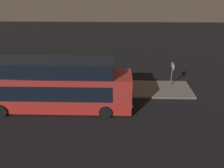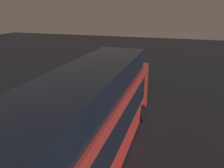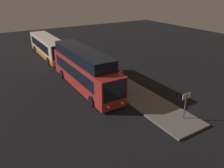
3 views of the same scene
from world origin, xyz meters
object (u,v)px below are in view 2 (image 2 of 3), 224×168
object	(u,v)px
passenger_with_bags	(60,114)
passenger_waiting	(46,124)
passenger_boarding	(40,111)
suitcase	(44,142)
sign_post	(94,62)
bus_lead	(90,125)
trash_bin	(22,144)

from	to	relation	value
passenger_with_bags	passenger_waiting	bearing A→B (deg)	-34.27
passenger_boarding	suitcase	world-z (taller)	passenger_boarding
suitcase	sign_post	distance (m)	10.38
bus_lead	passenger_with_bags	world-z (taller)	bus_lead
passenger_boarding	sign_post	xyz separation A→B (m)	(8.53, 0.49, 0.61)
bus_lead	passenger_waiting	xyz separation A→B (m)	(0.59, 2.47, -0.67)
bus_lead	trash_bin	xyz separation A→B (m)	(-0.31, 3.14, -1.29)
sign_post	trash_bin	size ratio (longest dim) A/B	3.51
bus_lead	passenger_boarding	distance (m)	3.99
bus_lead	sign_post	bearing A→B (deg)	21.55
suitcase	passenger_boarding	bearing A→B (deg)	37.68
bus_lead	suitcase	size ratio (longest dim) A/B	12.45
suitcase	passenger_waiting	bearing A→B (deg)	19.67
trash_bin	suitcase	bearing A→B (deg)	-66.68
passenger_with_bags	suitcase	bearing A→B (deg)	-27.50
passenger_boarding	trash_bin	world-z (taller)	passenger_boarding
sign_post	passenger_boarding	bearing A→B (deg)	-176.71
passenger_with_bags	sign_post	xyz separation A→B (m)	(8.44, 1.59, 0.64)
passenger_with_bags	trash_bin	distance (m)	2.27
trash_bin	passenger_with_bags	bearing A→B (deg)	-18.59
passenger_waiting	passenger_with_bags	size ratio (longest dim) A/B	1.08
suitcase	trash_bin	bearing A→B (deg)	113.32
suitcase	sign_post	world-z (taller)	sign_post
passenger_with_bags	suitcase	xyz separation A→B (m)	(-1.72, -0.16, -0.49)
bus_lead	sign_post	size ratio (longest dim) A/B	5.38
passenger_boarding	passenger_waiting	distance (m)	1.54
passenger_boarding	passenger_with_bags	bearing A→B (deg)	-121.82
bus_lead	passenger_with_bags	size ratio (longest dim) A/B	7.58
sign_post	suitcase	bearing A→B (deg)	-170.23
passenger_boarding	sign_post	world-z (taller)	sign_post
passenger_with_bags	sign_post	bearing A→B (deg)	158.02
bus_lead	trash_bin	bearing A→B (deg)	95.67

